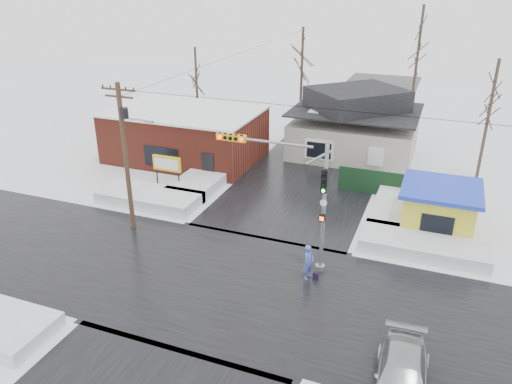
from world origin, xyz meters
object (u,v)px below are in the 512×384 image
(kiosk, at_px, (439,208))
(pedestrian, at_px, (309,262))
(car, at_px, (402,378))
(traffic_signal, at_px, (294,188))
(utility_pole, at_px, (126,150))
(marquee_sign, at_px, (167,165))

(kiosk, xyz_separation_m, pedestrian, (-5.89, -7.97, -0.51))
(pedestrian, distance_m, car, 8.13)
(traffic_signal, bearing_deg, kiosk, 44.84)
(traffic_signal, bearing_deg, pedestrian, -38.64)
(utility_pole, xyz_separation_m, marquee_sign, (-1.07, 5.99, -3.19))
(pedestrian, bearing_deg, car, -120.80)
(traffic_signal, relative_size, utility_pole, 0.78)
(traffic_signal, xyz_separation_m, pedestrian, (1.17, -0.94, -3.59))
(traffic_signal, xyz_separation_m, car, (6.49, -7.08, -3.83))
(pedestrian, bearing_deg, marquee_sign, 77.65)
(utility_pole, distance_m, kiosk, 18.95)
(traffic_signal, relative_size, pedestrian, 3.68)
(utility_pole, distance_m, marquee_sign, 6.87)
(kiosk, bearing_deg, utility_pole, -159.56)
(traffic_signal, height_order, kiosk, traffic_signal)
(traffic_signal, bearing_deg, car, -47.46)
(utility_pole, bearing_deg, marquee_sign, 100.13)
(marquee_sign, bearing_deg, pedestrian, -30.63)
(marquee_sign, height_order, car, marquee_sign)
(kiosk, bearing_deg, car, -92.33)
(pedestrian, bearing_deg, traffic_signal, 69.65)
(marquee_sign, bearing_deg, traffic_signal, -29.72)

